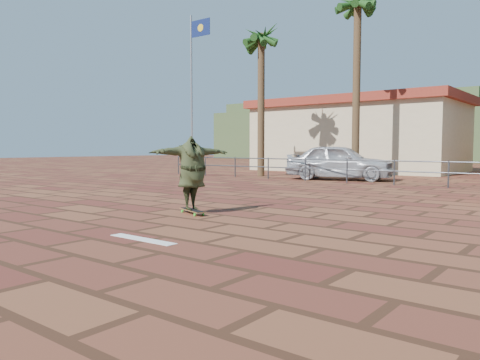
# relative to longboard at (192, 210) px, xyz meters

# --- Properties ---
(ground) EXTENTS (120.00, 120.00, 0.00)m
(ground) POSITION_rel_longboard_xyz_m (0.68, -1.38, -0.08)
(ground) COLOR brown
(ground) RESTS_ON ground
(paint_stripe) EXTENTS (1.40, 0.22, 0.01)m
(paint_stripe) POSITION_rel_longboard_xyz_m (1.38, -2.58, -0.08)
(paint_stripe) COLOR white
(paint_stripe) RESTS_ON ground
(guardrail) EXTENTS (24.06, 0.06, 1.00)m
(guardrail) POSITION_rel_longboard_xyz_m (0.68, 10.62, 0.60)
(guardrail) COLOR #47494F
(guardrail) RESTS_ON ground
(flagpole) EXTENTS (1.30, 0.10, 8.00)m
(flagpole) POSITION_rel_longboard_xyz_m (-9.19, 9.62, 4.56)
(flagpole) COLOR gray
(flagpole) RESTS_ON ground
(palm_far_left) EXTENTS (2.40, 2.40, 8.25)m
(palm_far_left) POSITION_rel_longboard_xyz_m (-6.82, 12.12, 6.75)
(palm_far_left) COLOR brown
(palm_far_left) RESTS_ON ground
(palm_left) EXTENTS (2.40, 2.40, 9.45)m
(palm_left) POSITION_rel_longboard_xyz_m (-2.32, 13.62, 7.87)
(palm_left) COLOR brown
(palm_left) RESTS_ON ground
(building_west) EXTENTS (12.60, 7.60, 4.50)m
(building_west) POSITION_rel_longboard_xyz_m (-5.32, 20.62, 2.20)
(building_west) COLOR beige
(building_west) RESTS_ON ground
(hill_back) EXTENTS (35.00, 14.00, 8.00)m
(hill_back) POSITION_rel_longboard_xyz_m (-21.32, 54.62, 3.92)
(hill_back) COLOR #384C28
(hill_back) RESTS_ON ground
(longboard) EXTENTS (1.00, 0.57, 0.10)m
(longboard) POSITION_rel_longboard_xyz_m (0.00, 0.00, 0.00)
(longboard) COLOR olive
(longboard) RESTS_ON ground
(skateboarder) EXTENTS (1.02, 2.09, 1.64)m
(skateboarder) POSITION_rel_longboard_xyz_m (0.00, 0.00, 0.84)
(skateboarder) COLOR #31391E
(skateboarder) RESTS_ON longboard
(car_silver) EXTENTS (5.12, 3.04, 1.63)m
(car_silver) POSITION_rel_longboard_xyz_m (-2.38, 12.08, 0.74)
(car_silver) COLOR #AEB0B5
(car_silver) RESTS_ON ground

